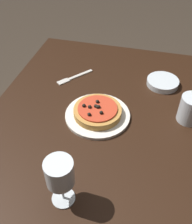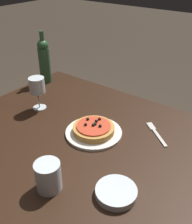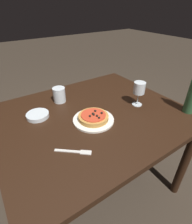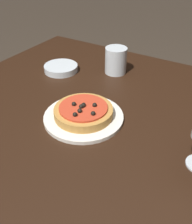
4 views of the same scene
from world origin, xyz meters
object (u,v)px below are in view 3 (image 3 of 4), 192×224
Objects in this scene: dinner_plate at (93,120)px; fork at (75,152)px; dining_table at (92,124)px; pizza at (93,117)px; side_bowl at (38,115)px; water_cup at (59,95)px; wine_glass at (139,89)px.

fork is at bearing -141.97° from dinner_plate.
dining_table is 4.74× the size of dinner_plate.
side_bowl is at bearing 139.37° from pizza.
water_cup is at bearing 101.40° from dinner_plate.
water_cup is at bearing 111.41° from dining_table.
wine_glass reaches higher than pizza.
side_bowl is 0.40m from fork.
wine_glass is at bearing -21.07° from side_bowl.
side_bowl reaches higher than fork.
dining_table is 0.36m from fork.
fork is (0.05, -0.40, -0.01)m from side_bowl.
fork reaches higher than dining_table.
pizza is at bearing -78.59° from water_cup.
dinner_plate is 0.38m from wine_glass.
dining_table is at bearing 165.55° from wine_glass.
pizza reaches higher than side_bowl.
wine_glass reaches higher than dinner_plate.
wine_glass is 0.56m from water_cup.
pizza is 1.20× the size of fork.
side_bowl is 0.91× the size of fork.
wine_glass reaches higher than fork.
water_cup is (-0.10, 0.27, 0.14)m from dining_table.
dinner_plate is at bearing -78.60° from water_cup.
dinner_plate is 1.36× the size of pizza.
wine_glass is at bearing 55.56° from fork.
fork is at bearing -82.81° from side_bowl.
side_bowl is at bearing 137.44° from fork.
dining_table is 0.14m from pizza.
dinner_plate is 0.28m from fork.
dinner_plate is 0.35m from water_cup.
pizza is (0.00, -0.00, 0.02)m from dinner_plate.
pizza reaches higher than dinner_plate.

